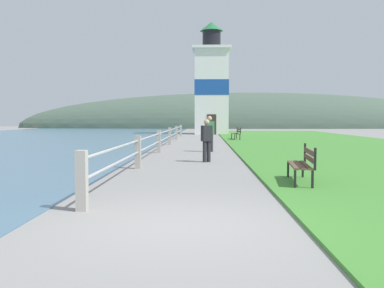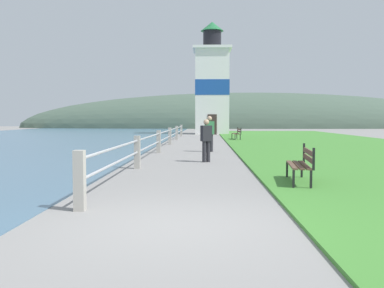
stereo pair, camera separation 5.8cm
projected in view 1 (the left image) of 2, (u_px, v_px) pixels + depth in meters
name	position (u px, v px, depth m)	size (l,w,h in m)	color
ground_plane	(179.00, 226.00, 6.24)	(160.00, 160.00, 0.00)	gray
grass_verge	(333.00, 145.00, 24.66)	(12.00, 56.06, 0.06)	#428433
seawall_railing	(165.00, 137.00, 22.60)	(0.18, 30.95, 1.04)	#A8A399
park_bench_near	(303.00, 162.00, 10.14)	(0.66, 1.83, 0.94)	brown
park_bench_midway	(237.00, 133.00, 31.27)	(0.58, 1.94, 0.94)	brown
lighthouse	(211.00, 86.00, 43.51)	(3.85, 3.85, 11.34)	white
person_strolling	(207.00, 139.00, 15.42)	(0.43, 0.36, 1.55)	#28282D
person_by_railing	(210.00, 132.00, 20.21)	(0.45, 0.31, 1.69)	#28282D
distant_hillside	(249.00, 128.00, 73.24)	(80.00, 16.00, 12.00)	#475B4C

